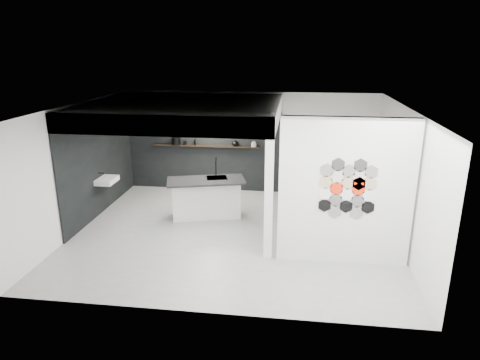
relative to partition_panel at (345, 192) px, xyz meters
The scene contains 17 objects.
floor 2.82m from the partition_panel, 155.80° to the left, with size 7.00×6.00×0.01m, color gray.
partition_panel is the anchor object (origin of this frame).
bay_clad_back 5.31m from the partition_panel, 131.60° to the left, with size 4.40×0.04×2.35m, color black.
bay_clad_left 6.04m from the partition_panel, 160.65° to the left, with size 0.04×4.00×2.35m, color black.
bulkhead 4.21m from the partition_panel, 150.43° to the left, with size 4.40×4.00×0.40m, color silver.
corner_column 1.42m from the partition_panel, behind, with size 0.16×0.16×2.35m, color silver.
fascia_beam 3.71m from the partition_panel, behind, with size 4.40×0.16×0.40m, color silver.
wall_basin 5.78m from the partition_panel, 161.77° to the left, with size 0.40×0.60×0.12m, color silver.
display_shelf 5.17m from the partition_panel, 131.55° to the left, with size 3.00×0.15×0.04m, color black.
kitchen_island 3.67m from the partition_panel, 148.09° to the left, with size 1.97×1.26×1.47m.
stockpot 5.76m from the partition_panel, 137.88° to the left, with size 0.24×0.24×0.20m, color black.
kettle 4.66m from the partition_panel, 123.90° to the left, with size 0.18×0.18×0.16m, color black.
glass_bowl 4.39m from the partition_panel, 118.23° to the left, with size 0.14×0.14×0.10m, color gray.
glass_vase 4.39m from the partition_panel, 118.23° to the left, with size 0.10×0.10×0.14m, color gray.
bottle_dark 5.37m from the partition_panel, 134.00° to the left, with size 0.06×0.06×0.15m, color black.
utensil_cup 5.58m from the partition_panel, 136.16° to the left, with size 0.08×0.08×0.10m, color black.
hex_tile_cluster 0.14m from the partition_panel, 68.73° to the right, with size 1.04×0.02×1.16m.
Camera 1 is at (1.26, -8.63, 3.98)m, focal length 32.00 mm.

